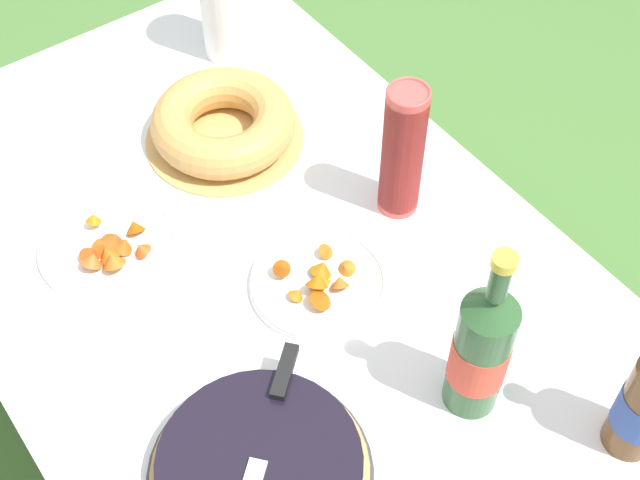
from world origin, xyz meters
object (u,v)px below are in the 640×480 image
berry_tart (260,470)px  bundt_cake (223,123)px  cup_stack (403,152)px  snack_plate_left (319,281)px  serving_knife (265,440)px  cider_bottle_green (481,350)px  snack_plate_near (109,245)px

berry_tart → bundt_cake: bundt_cake is taller
bundt_cake → cup_stack: 0.37m
cup_stack → snack_plate_left: bearing=-74.2°
serving_knife → cider_bottle_green: (0.09, 0.31, 0.07)m
bundt_cake → cider_bottle_green: cider_bottle_green is taller
berry_tart → snack_plate_left: size_ratio=1.38×
serving_knife → snack_plate_near: 0.48m
berry_tart → serving_knife: serving_knife is taller
serving_knife → cider_bottle_green: size_ratio=0.88×
serving_knife → bundt_cake: bundt_cake is taller
cider_bottle_green → snack_plate_near: bearing=-151.9°
berry_tart → cider_bottle_green: cider_bottle_green is taller
berry_tart → snack_plate_near: (-0.50, 0.02, -0.02)m
berry_tart → snack_plate_near: berry_tart is taller
snack_plate_near → snack_plate_left: bearing=41.8°
snack_plate_near → snack_plate_left: snack_plate_left is taller
bundt_cake → snack_plate_near: (0.11, -0.30, -0.03)m
snack_plate_left → cup_stack: bearing=105.8°
cup_stack → cider_bottle_green: (0.36, -0.16, -0.00)m
bundt_cake → cup_stack: cup_stack is taller
berry_tart → bundt_cake: 0.69m
bundt_cake → snack_plate_left: 0.39m
cider_bottle_green → snack_plate_near: size_ratio=1.43×
serving_knife → snack_plate_near: serving_knife is taller
berry_tart → cup_stack: cup_stack is taller
bundt_cake → snack_plate_near: 0.32m
cider_bottle_green → snack_plate_left: bearing=-168.3°
cup_stack → serving_knife: bearing=-60.0°
berry_tart → snack_plate_near: 0.50m
cup_stack → snack_plate_near: size_ratio=1.12×
cider_bottle_green → snack_plate_near: (-0.57, -0.31, -0.12)m
cider_bottle_green → snack_plate_left: 0.33m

